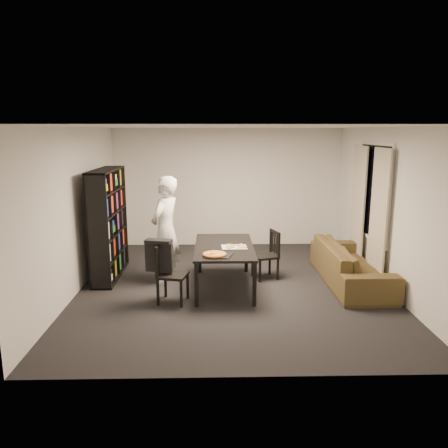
{
  "coord_description": "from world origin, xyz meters",
  "views": [
    {
      "loc": [
        -0.31,
        -6.9,
        2.54
      ],
      "look_at": [
        -0.15,
        0.06,
        1.05
      ],
      "focal_mm": 35.0,
      "sensor_mm": 36.0,
      "label": 1
    }
  ],
  "objects_px": {
    "chair_right": "(269,251)",
    "pepperoni_pizza": "(215,254)",
    "baking_tray": "(218,255)",
    "chair_left": "(167,269)",
    "person": "(166,230)",
    "bookshelf": "(108,224)",
    "dining_table": "(224,250)",
    "sofa": "(351,264)"
  },
  "relations": [
    {
      "from": "person",
      "to": "sofa",
      "type": "distance_m",
      "value": 3.19
    },
    {
      "from": "chair_right",
      "to": "pepperoni_pizza",
      "type": "distance_m",
      "value": 1.44
    },
    {
      "from": "chair_right",
      "to": "pepperoni_pizza",
      "type": "bearing_deg",
      "value": -59.88
    },
    {
      "from": "pepperoni_pizza",
      "to": "sofa",
      "type": "distance_m",
      "value": 2.46
    },
    {
      "from": "dining_table",
      "to": "sofa",
      "type": "xyz_separation_m",
      "value": [
        2.16,
        0.17,
        -0.31
      ]
    },
    {
      "from": "chair_left",
      "to": "pepperoni_pizza",
      "type": "height_order",
      "value": "chair_left"
    },
    {
      "from": "chair_left",
      "to": "pepperoni_pizza",
      "type": "relative_size",
      "value": 2.55
    },
    {
      "from": "chair_left",
      "to": "chair_right",
      "type": "xyz_separation_m",
      "value": [
        1.67,
        1.07,
        -0.03
      ]
    },
    {
      "from": "bookshelf",
      "to": "chair_left",
      "type": "xyz_separation_m",
      "value": [
        1.14,
        -1.24,
        -0.44
      ]
    },
    {
      "from": "dining_table",
      "to": "chair_left",
      "type": "xyz_separation_m",
      "value": [
        -0.87,
        -0.6,
        -0.14
      ]
    },
    {
      "from": "baking_tray",
      "to": "pepperoni_pizza",
      "type": "bearing_deg",
      "value": -154.73
    },
    {
      "from": "chair_right",
      "to": "dining_table",
      "type": "bearing_deg",
      "value": -76.95
    },
    {
      "from": "chair_left",
      "to": "person",
      "type": "relative_size",
      "value": 0.49
    },
    {
      "from": "baking_tray",
      "to": "sofa",
      "type": "bearing_deg",
      "value": 17.75
    },
    {
      "from": "person",
      "to": "baking_tray",
      "type": "height_order",
      "value": "person"
    },
    {
      "from": "chair_right",
      "to": "pepperoni_pizza",
      "type": "relative_size",
      "value": 2.41
    },
    {
      "from": "chair_left",
      "to": "baking_tray",
      "type": "distance_m",
      "value": 0.79
    },
    {
      "from": "baking_tray",
      "to": "chair_left",
      "type": "bearing_deg",
      "value": -176.59
    },
    {
      "from": "chair_right",
      "to": "baking_tray",
      "type": "bearing_deg",
      "value": -58.99
    },
    {
      "from": "dining_table",
      "to": "chair_left",
      "type": "distance_m",
      "value": 1.06
    },
    {
      "from": "baking_tray",
      "to": "pepperoni_pizza",
      "type": "xyz_separation_m",
      "value": [
        -0.05,
        -0.02,
        0.02
      ]
    },
    {
      "from": "pepperoni_pizza",
      "to": "baking_tray",
      "type": "bearing_deg",
      "value": 25.27
    },
    {
      "from": "chair_right",
      "to": "sofa",
      "type": "height_order",
      "value": "chair_right"
    },
    {
      "from": "bookshelf",
      "to": "person",
      "type": "height_order",
      "value": "bookshelf"
    },
    {
      "from": "bookshelf",
      "to": "pepperoni_pizza",
      "type": "distance_m",
      "value": 2.23
    },
    {
      "from": "chair_left",
      "to": "person",
      "type": "height_order",
      "value": "person"
    },
    {
      "from": "bookshelf",
      "to": "chair_left",
      "type": "height_order",
      "value": "bookshelf"
    },
    {
      "from": "person",
      "to": "pepperoni_pizza",
      "type": "height_order",
      "value": "person"
    },
    {
      "from": "pepperoni_pizza",
      "to": "bookshelf",
      "type": "bearing_deg",
      "value": 146.62
    },
    {
      "from": "sofa",
      "to": "person",
      "type": "bearing_deg",
      "value": 87.13
    },
    {
      "from": "bookshelf",
      "to": "chair_right",
      "type": "xyz_separation_m",
      "value": [
        2.81,
        -0.17,
        -0.47
      ]
    },
    {
      "from": "dining_table",
      "to": "pepperoni_pizza",
      "type": "distance_m",
      "value": 0.6
    },
    {
      "from": "dining_table",
      "to": "sofa",
      "type": "height_order",
      "value": "dining_table"
    },
    {
      "from": "bookshelf",
      "to": "sofa",
      "type": "relative_size",
      "value": 0.84
    },
    {
      "from": "baking_tray",
      "to": "pepperoni_pizza",
      "type": "height_order",
      "value": "pepperoni_pizza"
    },
    {
      "from": "person",
      "to": "baking_tray",
      "type": "bearing_deg",
      "value": 68.53
    },
    {
      "from": "person",
      "to": "chair_right",
      "type": "bearing_deg",
      "value": 118.34
    },
    {
      "from": "dining_table",
      "to": "baking_tray",
      "type": "relative_size",
      "value": 4.25
    },
    {
      "from": "pepperoni_pizza",
      "to": "sofa",
      "type": "relative_size",
      "value": 0.15
    },
    {
      "from": "chair_right",
      "to": "baking_tray",
      "type": "distance_m",
      "value": 1.39
    },
    {
      "from": "person",
      "to": "pepperoni_pizza",
      "type": "relative_size",
      "value": 5.17
    },
    {
      "from": "dining_table",
      "to": "baking_tray",
      "type": "bearing_deg",
      "value": -100.89
    }
  ]
}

